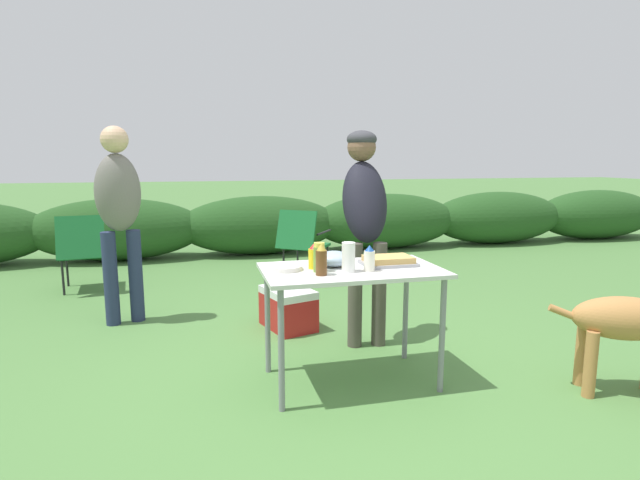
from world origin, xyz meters
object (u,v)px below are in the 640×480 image
mustard_bottle (314,257)px  standing_person_in_gray_fleece (119,207)px  beer_bottle (321,260)px  relish_jar (319,258)px  folding_table (351,280)px  mayo_bottle (369,259)px  plate_stack (285,268)px  cooler_box (288,308)px  paper_cup_stack (348,257)px  camp_chair_green_behind_table (83,248)px  mixing_bowl (334,259)px  standing_person_in_olive_jacket (365,209)px  dog (635,323)px  food_tray (388,261)px  camp_chair_near_hedge (302,240)px

mustard_bottle → standing_person_in_gray_fleece: bearing=130.7°
beer_bottle → relish_jar: beer_bottle is taller
folding_table → relish_jar: bearing=-169.7°
beer_bottle → standing_person_in_gray_fleece: size_ratio=0.11×
mayo_bottle → beer_bottle: 0.31m
plate_stack → cooler_box: plate_stack is taller
paper_cup_stack → camp_chair_green_behind_table: paper_cup_stack is taller
camp_chair_green_behind_table → cooler_box: (1.90, -1.69, -0.30)m
plate_stack → mixing_bowl: 0.32m
plate_stack → mixing_bowl: bearing=5.1°
mustard_bottle → cooler_box: mustard_bottle is taller
camp_chair_green_behind_table → standing_person_in_olive_jacket: bearing=-47.9°
dog → standing_person_in_olive_jacket: bearing=-110.1°
paper_cup_stack → standing_person_in_olive_jacket: bearing=64.7°
mixing_bowl → dog: (1.67, -0.66, -0.34)m
folding_table → mustard_bottle: (-0.23, 0.05, 0.15)m
food_tray → mustard_bottle: bearing=178.5°
paper_cup_stack → standing_person_in_olive_jacket: size_ratio=0.11×
mustard_bottle → camp_chair_green_behind_table: mustard_bottle is taller
folding_table → paper_cup_stack: paper_cup_stack is taller
beer_bottle → relish_jar: bearing=83.8°
mixing_bowl → standing_person_in_gray_fleece: size_ratio=0.13×
standing_person_in_olive_jacket → dog: bearing=-39.7°
camp_chair_near_hedge → cooler_box: 1.74m
relish_jar → camp_chair_near_hedge: relish_jar is taller
relish_jar → cooler_box: relish_jar is taller
camp_chair_near_hedge → mixing_bowl: bearing=-61.9°
plate_stack → mayo_bottle: size_ratio=1.36×
folding_table → plate_stack: plate_stack is taller
plate_stack → food_tray: bearing=-1.6°
paper_cup_stack → mayo_bottle: size_ratio=1.13×
beer_bottle → cooler_box: 1.40m
camp_chair_green_behind_table → cooler_box: camp_chair_green_behind_table is taller
relish_jar → mustard_bottle: bearing=96.7°
mayo_bottle → mustard_bottle: bearing=154.5°
plate_stack → beer_bottle: 0.27m
paper_cup_stack → camp_chair_green_behind_table: (-2.06, 2.88, -0.36)m
food_tray → standing_person_in_gray_fleece: bearing=139.4°
paper_cup_stack → camp_chair_near_hedge: (0.32, 2.83, -0.36)m
plate_stack → mayo_bottle: mayo_bottle is taller
relish_jar → standing_person_in_gray_fleece: standing_person_in_gray_fleece is taller
relish_jar → food_tray: bearing=9.5°
mixing_bowl → standing_person_in_gray_fleece: 2.11m
mustard_bottle → standing_person_in_gray_fleece: size_ratio=0.09×
beer_bottle → plate_stack: bearing=134.0°
mixing_bowl → camp_chair_green_behind_table: (-2.02, 2.71, -0.32)m
camp_chair_near_hedge → cooler_box: (-0.47, -1.64, -0.30)m
standing_person_in_gray_fleece → cooler_box: bearing=-37.5°
standing_person_in_olive_jacket → standing_person_in_gray_fleece: 2.07m
beer_bottle → standing_person_in_olive_jacket: standing_person_in_olive_jacket is taller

